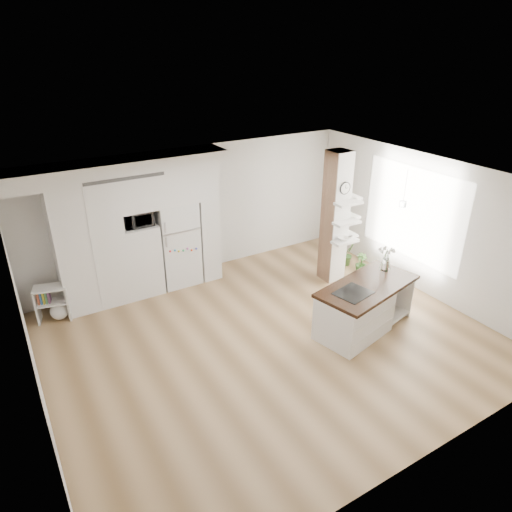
{
  "coord_description": "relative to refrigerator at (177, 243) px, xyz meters",
  "views": [
    {
      "loc": [
        -3.47,
        -5.34,
        4.6
      ],
      "look_at": [
        0.27,
        0.9,
        1.12
      ],
      "focal_mm": 32.0,
      "sensor_mm": 36.0,
      "label": 1
    }
  ],
  "objects": [
    {
      "name": "floor_plant_a",
      "position": [
        3.52,
        -1.2,
        -0.61
      ],
      "size": [
        0.3,
        0.25,
        0.52
      ],
      "primitive_type": "imported",
      "rotation": [
        0.0,
        0.0,
        0.08
      ],
      "color": "#396528",
      "rests_on": "floor"
    },
    {
      "name": "microwave",
      "position": [
        -0.75,
        -0.06,
        0.69
      ],
      "size": [
        0.54,
        0.37,
        0.3
      ],
      "primitive_type": "imported",
      "color": "#2D2D2D",
      "rests_on": "cabinet_wall"
    },
    {
      "name": "pendant_light",
      "position": [
        2.23,
        -2.53,
        1.24
      ],
      "size": [
        0.12,
        0.12,
        0.1
      ],
      "primitive_type": "cylinder",
      "color": "white",
      "rests_on": "room"
    },
    {
      "name": "kitchen_island",
      "position": [
        1.93,
        -3.27,
        -0.43
      ],
      "size": [
        2.03,
        1.29,
        1.42
      ],
      "rotation": [
        0.0,
        0.0,
        0.22
      ],
      "color": "silver",
      "rests_on": "floor"
    },
    {
      "name": "floor",
      "position": [
        0.53,
        -2.68,
        -0.88
      ],
      "size": [
        7.0,
        6.0,
        0.01
      ],
      "primitive_type": "cube",
      "color": "tan",
      "rests_on": "ground"
    },
    {
      "name": "column",
      "position": [
        2.9,
        -1.55,
        0.48
      ],
      "size": [
        0.69,
        0.9,
        2.7
      ],
      "color": "silver",
      "rests_on": "floor"
    },
    {
      "name": "shelf_plant",
      "position": [
        3.15,
        -1.38,
        0.65
      ],
      "size": [
        0.27,
        0.23,
        0.3
      ],
      "primitive_type": "imported",
      "color": "#396528",
      "rests_on": "column"
    },
    {
      "name": "floor_plant_b",
      "position": [
        3.52,
        -1.63,
        -0.66
      ],
      "size": [
        0.3,
        0.3,
        0.44
      ],
      "primitive_type": "imported",
      "rotation": [
        0.0,
        0.0,
        -0.24
      ],
      "color": "#396528",
      "rests_on": "floor"
    },
    {
      "name": "decor_bowl",
      "position": [
        2.82,
        -1.78,
        0.13
      ],
      "size": [
        0.22,
        0.22,
        0.05
      ],
      "primitive_type": "imported",
      "color": "white",
      "rests_on": "column"
    },
    {
      "name": "bookshelf",
      "position": [
        -2.45,
        -0.19,
        -0.58
      ],
      "size": [
        0.63,
        0.46,
        0.67
      ],
      "rotation": [
        0.0,
        0.0,
        -0.26
      ],
      "color": "silver",
      "rests_on": "floor"
    },
    {
      "name": "refrigerator",
      "position": [
        0.0,
        0.0,
        0.0
      ],
      "size": [
        0.78,
        0.69,
        1.75
      ],
      "color": "white",
      "rests_on": "floor"
    },
    {
      "name": "room",
      "position": [
        0.53,
        -2.68,
        0.98
      ],
      "size": [
        7.04,
        6.04,
        2.72
      ],
      "color": "white",
      "rests_on": "ground"
    },
    {
      "name": "cabinet_wall",
      "position": [
        -0.92,
        -0.01,
        0.63
      ],
      "size": [
        4.0,
        0.71,
        2.7
      ],
      "color": "silver",
      "rests_on": "floor"
    },
    {
      "name": "window",
      "position": [
        4.0,
        -2.38,
        0.62
      ],
      "size": [
        0.0,
        2.4,
        2.4
      ],
      "primitive_type": "plane",
      "rotation": [
        1.57,
        0.0,
        -1.57
      ],
      "color": "white",
      "rests_on": "room"
    }
  ]
}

